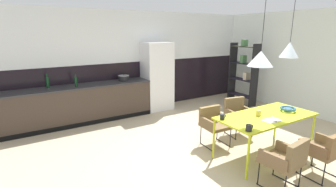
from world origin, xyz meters
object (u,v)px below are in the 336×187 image
(cooking_pot, at_px, (124,78))
(bottle_vinegar_dark, at_px, (48,82))
(fruit_bowl, at_px, (288,109))
(refrigerator_column, at_px, (157,76))
(armchair_near_window, at_px, (326,148))
(open_book, at_px, (272,120))
(armchair_head_of_table, at_px, (214,121))
(armchair_far_side, at_px, (237,112))
(armchair_facing_counter, at_px, (287,158))
(dining_table, at_px, (266,118))
(open_shelf_unit, at_px, (243,71))
(pendant_lamp_over_table_far, at_px, (289,50))
(mug_dark_espresso, at_px, (258,113))
(pendant_lamp_over_table_near, at_px, (260,59))
(mug_tall_blue, at_px, (222,117))
(bottle_spice_small, at_px, (76,82))
(mug_glass_clear, at_px, (249,128))

(cooking_pot, relative_size, bottle_vinegar_dark, 0.85)
(fruit_bowl, bearing_deg, refrigerator_column, 103.75)
(armchair_near_window, height_order, open_book, open_book)
(armchair_head_of_table, bearing_deg, open_book, 110.76)
(cooking_pot, xyz_separation_m, bottle_vinegar_dark, (-1.74, 0.06, 0.06))
(armchair_far_side, xyz_separation_m, armchair_facing_counter, (-0.85, -1.69, -0.00))
(dining_table, bearing_deg, refrigerator_column, 95.38)
(open_shelf_unit, height_order, pendant_lamp_over_table_far, pendant_lamp_over_table_far)
(mug_dark_espresso, height_order, pendant_lamp_over_table_near, pendant_lamp_over_table_near)
(open_shelf_unit, bearing_deg, armchair_head_of_table, -57.17)
(fruit_bowl, height_order, pendant_lamp_over_table_far, pendant_lamp_over_table_far)
(mug_tall_blue, bearing_deg, bottle_vinegar_dark, 125.28)
(open_book, relative_size, mug_dark_espresso, 2.33)
(armchair_near_window, relative_size, bottle_vinegar_dark, 2.27)
(cooking_pot, bearing_deg, bottle_spice_small, -175.46)
(armchair_far_side, xyz_separation_m, armchair_head_of_table, (-0.76, -0.13, -0.01))
(cooking_pot, height_order, pendant_lamp_over_table_far, pendant_lamp_over_table_far)
(open_book, distance_m, cooking_pot, 3.71)
(fruit_bowl, xyz_separation_m, mug_dark_espresso, (-0.64, 0.11, 0.00))
(cooking_pot, height_order, bottle_vinegar_dark, bottle_vinegar_dark)
(pendant_lamp_over_table_far, bearing_deg, armchair_facing_counter, -140.94)
(fruit_bowl, height_order, pendant_lamp_over_table_near, pendant_lamp_over_table_near)
(armchair_near_window, relative_size, pendant_lamp_over_table_far, 0.83)
(cooking_pot, relative_size, bottle_spice_small, 1.00)
(armchair_far_side, bearing_deg, fruit_bowl, 112.83)
(mug_glass_clear, relative_size, pendant_lamp_over_table_far, 0.15)
(bottle_vinegar_dark, relative_size, pendant_lamp_over_table_near, 0.33)
(open_shelf_unit, bearing_deg, fruit_bowl, -32.70)
(armchair_head_of_table, relative_size, bottle_vinegar_dark, 2.22)
(refrigerator_column, xyz_separation_m, armchair_far_side, (0.60, -2.38, -0.43))
(mug_dark_espresso, bearing_deg, bottle_spice_small, 125.91)
(mug_dark_espresso, distance_m, mug_tall_blue, 0.66)
(mug_tall_blue, distance_m, bottle_vinegar_dark, 3.86)
(armchair_far_side, height_order, bottle_vinegar_dark, bottle_vinegar_dark)
(armchair_near_window, height_order, bottle_vinegar_dark, bottle_vinegar_dark)
(cooking_pot, distance_m, open_shelf_unit, 3.48)
(armchair_facing_counter, bearing_deg, open_book, 48.49)
(refrigerator_column, distance_m, dining_table, 3.31)
(refrigerator_column, height_order, bottle_vinegar_dark, refrigerator_column)
(armchair_far_side, distance_m, bottle_vinegar_dark, 4.15)
(refrigerator_column, distance_m, cooking_pot, 0.95)
(armchair_near_window, xyz_separation_m, cooking_pot, (-1.43, 4.23, 0.48))
(dining_table, height_order, cooking_pot, cooking_pot)
(pendant_lamp_over_table_near, bearing_deg, cooking_pot, 105.16)
(mug_dark_espresso, relative_size, bottle_vinegar_dark, 0.38)
(refrigerator_column, height_order, bottle_spice_small, refrigerator_column)
(armchair_far_side, bearing_deg, armchair_head_of_table, 19.73)
(armchair_near_window, relative_size, armchair_facing_counter, 0.99)
(armchair_near_window, bearing_deg, fruit_bowl, 69.41)
(armchair_facing_counter, bearing_deg, pendant_lamp_over_table_near, 67.88)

